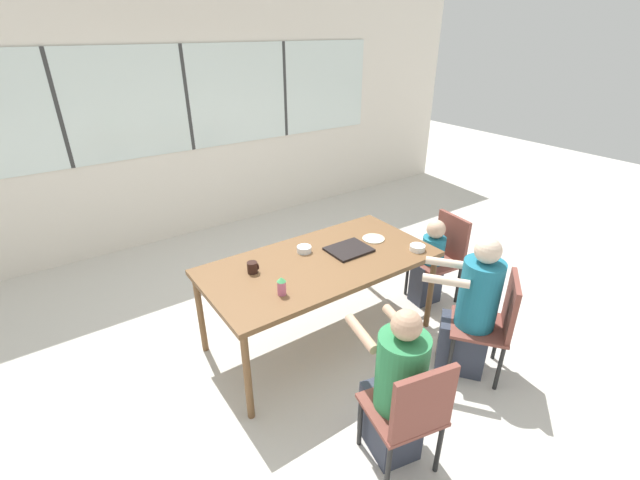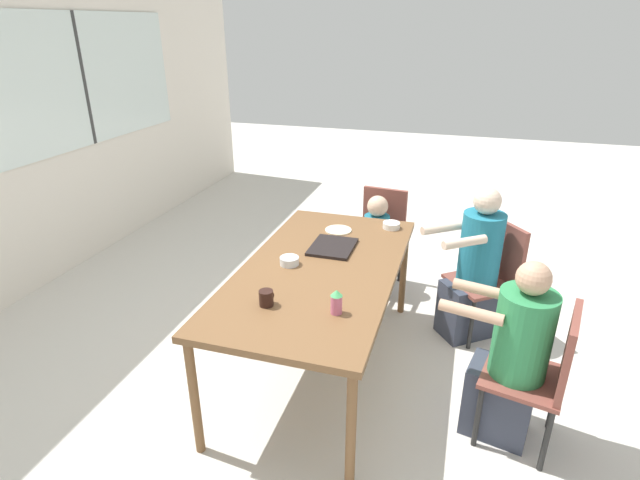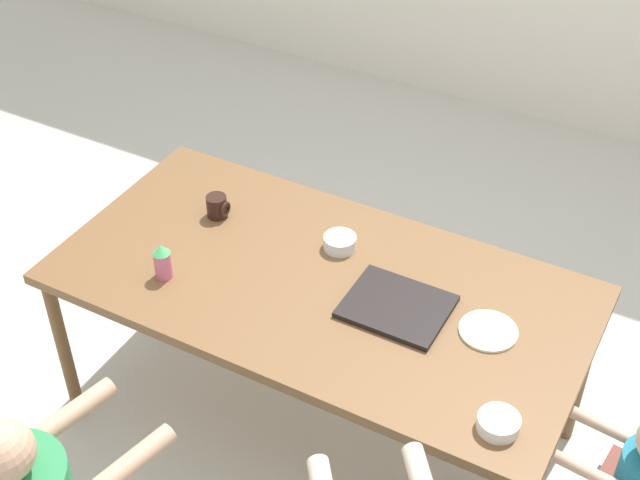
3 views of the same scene
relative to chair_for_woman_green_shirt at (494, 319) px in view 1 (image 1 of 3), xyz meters
The scene contains 15 objects.
ground_plane 1.42m from the chair_for_woman_green_shirt, 127.39° to the left, with size 16.00×16.00×0.00m, color beige.
wall_back_with_windows 3.94m from the chair_for_woman_green_shirt, 102.15° to the left, with size 8.40×0.08×2.80m.
dining_table 1.34m from the chair_for_woman_green_shirt, 127.39° to the left, with size 1.83×0.93×0.76m.
chair_for_woman_green_shirt is the anchor object (origin of this frame).
chair_for_man_blue_shirt 1.12m from the chair_for_woman_green_shirt, 167.61° to the right, with size 0.48×0.48×0.84m.
chair_for_toddler 1.04m from the chair_for_woman_green_shirt, 60.53° to the left, with size 0.44×0.44×0.84m.
person_woman_green_shirt 0.16m from the chair_for_woman_green_shirt, 127.39° to the left, with size 0.54×0.59×1.13m.
person_man_blue_shirt 1.06m from the chair_for_woman_green_shirt, behind, with size 0.40×0.58×1.07m.
person_toddler 1.00m from the chair_for_woman_green_shirt, 69.01° to the left, with size 0.41×0.25×0.84m.
food_tray_dark 1.21m from the chair_for_woman_green_shirt, 116.13° to the left, with size 0.34×0.28×0.02m.
coffee_mug 1.81m from the chair_for_woman_green_shirt, 137.76° to the left, with size 0.08×0.08×0.09m.
sippy_cup 1.56m from the chair_for_woman_green_shirt, 147.48° to the left, with size 0.06×0.06×0.13m.
bowl_white_shallow 0.79m from the chair_for_woman_green_shirt, 94.27° to the left, with size 0.12×0.12×0.04m.
bowl_cereal 1.52m from the chair_for_woman_green_shirt, 123.66° to the left, with size 0.12×0.12×0.05m.
plate_tortillas 1.15m from the chair_for_woman_green_shirt, 101.10° to the left, with size 0.19×0.19×0.01m.
Camera 1 is at (-1.68, -2.39, 2.40)m, focal length 24.00 mm.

